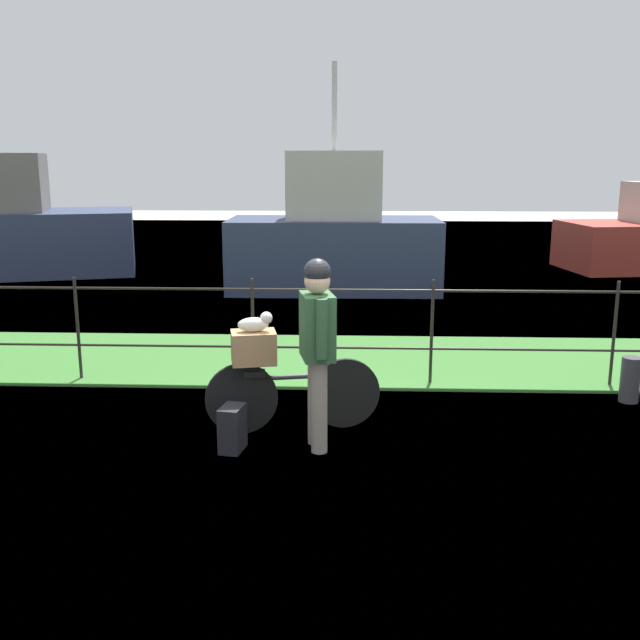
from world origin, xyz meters
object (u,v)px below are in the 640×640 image
object	(u,v)px
cyclist_person	(317,337)
bicycle_main	(292,394)
terrier_dog	(256,323)
backpack_on_paving	(232,428)
mooring_bollard	(630,380)
moored_boat_near	(334,239)
wooden_crate	(254,347)

from	to	relation	value
cyclist_person	bicycle_main	bearing A→B (deg)	122.14
terrier_dog	bicycle_main	bearing A→B (deg)	11.83
terrier_dog	backpack_on_paving	distance (m)	0.96
mooring_bollard	moored_boat_near	xyz separation A→B (m)	(-3.25, 6.56, 0.74)
backpack_on_paving	mooring_bollard	bearing A→B (deg)	120.26
backpack_on_paving	mooring_bollard	distance (m)	4.21
terrier_dog	moored_boat_near	size ratio (longest dim) A/B	0.08
bicycle_main	wooden_crate	xyz separation A→B (m)	(-0.34, -0.07, 0.46)
moored_boat_near	wooden_crate	bearing A→B (deg)	-94.19
bicycle_main	cyclist_person	xyz separation A→B (m)	(0.26, -0.41, 0.65)
terrier_dog	cyclist_person	size ratio (longest dim) A/B	0.19
bicycle_main	moored_boat_near	distance (m)	7.54
wooden_crate	moored_boat_near	xyz separation A→B (m)	(0.56, 7.58, 0.16)
wooden_crate	mooring_bollard	distance (m)	3.98
mooring_bollard	moored_boat_near	distance (m)	7.36
moored_boat_near	bicycle_main	bearing A→B (deg)	-91.64
wooden_crate	moored_boat_near	size ratio (longest dim) A/B	0.09
terrier_dog	backpack_on_paving	xyz separation A→B (m)	(-0.17, -0.43, -0.84)
terrier_dog	mooring_bollard	size ratio (longest dim) A/B	0.67
backpack_on_paving	moored_boat_near	distance (m)	8.08
mooring_bollard	bicycle_main	bearing A→B (deg)	-164.59
bicycle_main	moored_boat_near	world-z (taller)	moored_boat_near
bicycle_main	terrier_dog	distance (m)	0.76
wooden_crate	backpack_on_paving	size ratio (longest dim) A/B	1.00
backpack_on_paving	moored_boat_near	bearing A→B (deg)	-174.92
backpack_on_paving	moored_boat_near	size ratio (longest dim) A/B	0.09
cyclist_person	mooring_bollard	size ratio (longest dim) A/B	3.49
bicycle_main	mooring_bollard	xyz separation A→B (m)	(3.47, 0.96, -0.11)
wooden_crate	backpack_on_paving	bearing A→B (deg)	-108.34
cyclist_person	moored_boat_near	size ratio (longest dim) A/B	0.40
bicycle_main	wooden_crate	size ratio (longest dim) A/B	4.04
wooden_crate	terrier_dog	xyz separation A→B (m)	(0.02, 0.01, 0.23)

